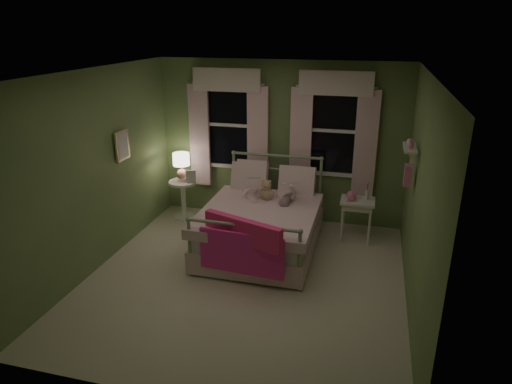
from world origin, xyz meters
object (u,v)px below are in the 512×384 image
(bed, at_px, (262,224))
(nightstand_right, at_px, (357,206))
(child_right, at_px, (288,178))
(teddy_bear, at_px, (266,191))
(child_left, at_px, (251,174))
(table_lamp, at_px, (181,164))
(nightstand_left, at_px, (183,194))

(bed, height_order, nightstand_right, bed)
(child_right, distance_m, teddy_bear, 0.37)
(child_left, bearing_deg, bed, 100.29)
(child_left, height_order, table_lamp, child_left)
(nightstand_left, xyz_separation_m, table_lamp, (0.00, 0.00, 0.54))
(child_left, relative_size, nightstand_right, 1.29)
(child_left, bearing_deg, teddy_bear, 128.40)
(nightstand_left, height_order, table_lamp, table_lamp)
(child_right, distance_m, table_lamp, 1.86)
(bed, height_order, teddy_bear, bed)
(teddy_bear, height_order, nightstand_left, teddy_bear)
(child_left, height_order, nightstand_right, child_left)
(table_lamp, bearing_deg, teddy_bear, -17.64)
(teddy_bear, height_order, table_lamp, table_lamp)
(teddy_bear, bearing_deg, nightstand_right, 15.40)
(bed, xyz_separation_m, nightstand_left, (-1.55, 0.77, 0.04))
(child_left, xyz_separation_m, table_lamp, (-1.27, 0.33, -0.03))
(child_left, relative_size, table_lamp, 1.84)
(teddy_bear, relative_size, table_lamp, 0.72)
(child_left, relative_size, child_right, 1.03)
(child_left, distance_m, table_lamp, 1.31)
(table_lamp, bearing_deg, nightstand_right, -2.65)
(bed, relative_size, teddy_bear, 6.25)
(bed, distance_m, child_right, 0.79)
(nightstand_left, distance_m, nightstand_right, 2.87)
(nightstand_left, bearing_deg, child_left, -14.76)
(bed, distance_m, nightstand_left, 1.73)
(child_left, xyz_separation_m, nightstand_left, (-1.27, 0.33, -0.56))
(child_right, bearing_deg, bed, 56.46)
(child_left, bearing_deg, table_lamp, -36.86)
(bed, bearing_deg, nightstand_left, 153.59)
(nightstand_left, bearing_deg, nightstand_right, -2.65)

